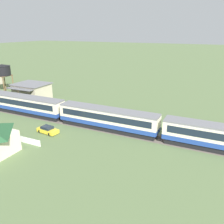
{
  "coord_description": "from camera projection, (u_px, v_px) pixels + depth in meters",
  "views": [
    {
      "loc": [
        -8.56,
        -34.82,
        17.64
      ],
      "look_at": [
        -26.66,
        3.1,
        3.02
      ],
      "focal_mm": 38.0,
      "sensor_mm": 36.0,
      "label": 1
    }
  ],
  "objects": [
    {
      "name": "passenger_train",
      "position": [
        109.0,
        118.0,
        43.59
      ],
      "size": [
        100.31,
        3.19,
        4.05
      ],
      "color": "#234293",
      "rests_on": "ground_plane"
    },
    {
      "name": "railway_track",
      "position": [
        98.0,
        127.0,
        45.25
      ],
      "size": [
        172.28,
        3.6,
        0.04
      ],
      "color": "#665B51",
      "rests_on": "ground_plane"
    },
    {
      "name": "station_building",
      "position": [
        32.0,
        91.0,
        62.75
      ],
      "size": [
        8.7,
        8.41,
        4.32
      ],
      "color": "#BCB293",
      "rests_on": "ground_plane"
    },
    {
      "name": "water_tower",
      "position": [
        2.0,
        70.0,
        68.28
      ],
      "size": [
        4.73,
        4.73,
        8.31
      ],
      "color": "brown",
      "rests_on": "ground_plane"
    },
    {
      "name": "parked_car_yellow",
      "position": [
        48.0,
        130.0,
        42.57
      ],
      "size": [
        4.18,
        2.18,
        1.27
      ],
      "rotation": [
        0.0,
        0.0,
        -0.12
      ],
      "color": "yellow",
      "rests_on": "ground_plane"
    }
  ]
}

